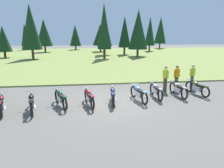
% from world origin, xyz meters
% --- Properties ---
extents(ground_plane, '(140.00, 140.00, 0.00)m').
position_xyz_m(ground_plane, '(0.00, 0.00, 0.00)').
color(ground_plane, '#605B54').
extents(grass_moorland, '(80.00, 44.00, 0.10)m').
position_xyz_m(grass_moorland, '(0.00, 26.23, 0.05)').
color(grass_moorland, olive).
rests_on(grass_moorland, ground).
extents(forest_treeline, '(43.01, 27.58, 8.64)m').
position_xyz_m(forest_treeline, '(0.23, 32.72, 4.39)').
color(forest_treeline, '#47331E').
rests_on(forest_treeline, ground).
extents(motorcycle_maroon, '(0.86, 2.03, 0.88)m').
position_xyz_m(motorcycle_maroon, '(-5.44, -0.85, 0.44)').
color(motorcycle_maroon, black).
rests_on(motorcycle_maroon, ground).
extents(motorcycle_black, '(0.75, 2.07, 0.88)m').
position_xyz_m(motorcycle_black, '(-4.07, -0.84, 0.44)').
color(motorcycle_black, black).
rests_on(motorcycle_black, ground).
extents(motorcycle_british_green, '(0.97, 1.98, 0.88)m').
position_xyz_m(motorcycle_british_green, '(-2.78, -0.24, 0.44)').
color(motorcycle_british_green, black).
rests_on(motorcycle_british_green, ground).
extents(motorcycle_red, '(0.72, 2.08, 0.88)m').
position_xyz_m(motorcycle_red, '(-1.32, -0.28, 0.44)').
color(motorcycle_red, black).
rests_on(motorcycle_red, ground).
extents(motorcycle_navy, '(0.62, 2.10, 0.88)m').
position_xyz_m(motorcycle_navy, '(-0.05, -0.08, 0.44)').
color(motorcycle_navy, black).
rests_on(motorcycle_navy, ground).
extents(motorcycle_sky_blue, '(0.72, 2.08, 0.88)m').
position_xyz_m(motorcycle_sky_blue, '(1.44, 0.13, 0.44)').
color(motorcycle_sky_blue, black).
rests_on(motorcycle_sky_blue, ground).
extents(motorcycle_silver, '(0.62, 2.10, 0.88)m').
position_xyz_m(motorcycle_silver, '(2.61, 0.59, 0.44)').
color(motorcycle_silver, black).
rests_on(motorcycle_silver, ground).
extents(motorcycle_cream, '(0.62, 2.10, 0.88)m').
position_xyz_m(motorcycle_cream, '(4.04, 0.73, 0.44)').
color(motorcycle_cream, black).
rests_on(motorcycle_cream, ground).
extents(motorcycle_olive, '(0.73, 2.07, 0.88)m').
position_xyz_m(motorcycle_olive, '(5.34, 0.90, 0.44)').
color(motorcycle_olive, black).
rests_on(motorcycle_olive, ground).
extents(rider_near_row_end, '(0.46, 0.39, 1.67)m').
position_xyz_m(rider_near_row_end, '(5.81, 2.40, 0.95)').
color(rider_near_row_end, '#2D2D38').
rests_on(rider_near_row_end, ground).
extents(rider_with_back_turned, '(0.29, 0.54, 1.67)m').
position_xyz_m(rider_with_back_turned, '(3.70, 1.95, 0.95)').
color(rider_with_back_turned, '#4C4233').
rests_on(rider_with_back_turned, ground).
extents(rider_in_hivis_vest, '(0.48, 0.38, 1.67)m').
position_xyz_m(rider_in_hivis_vest, '(4.55, 2.12, 0.95)').
color(rider_in_hivis_vest, black).
rests_on(rider_in_hivis_vest, ground).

